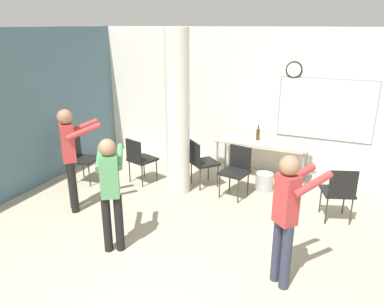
{
  "coord_description": "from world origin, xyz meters",
  "views": [
    {
      "loc": [
        1.71,
        -2.19,
        2.85
      ],
      "look_at": [
        -0.23,
        2.26,
        1.16
      ],
      "focal_mm": 35.0,
      "sensor_mm": 36.0,
      "label": 1
    }
  ],
  "objects_px": {
    "bottle_on_table": "(258,134)",
    "chair_by_left_wall": "(81,156)",
    "chair_near_pillar": "(140,157)",
    "folding_table": "(262,144)",
    "person_playing_side": "(287,211)",
    "person_watching_back": "(71,153)",
    "chair_mid_room": "(339,190)",
    "chair_table_front": "(236,168)",
    "chair_table_left": "(201,160)",
    "person_playing_front": "(110,187)"
  },
  "relations": [
    {
      "from": "chair_mid_room",
      "to": "person_playing_front",
      "type": "distance_m",
      "value": 3.33
    },
    {
      "from": "chair_near_pillar",
      "to": "person_playing_front",
      "type": "bearing_deg",
      "value": -67.92
    },
    {
      "from": "chair_near_pillar",
      "to": "chair_table_front",
      "type": "bearing_deg",
      "value": 6.26
    },
    {
      "from": "bottle_on_table",
      "to": "chair_table_left",
      "type": "bearing_deg",
      "value": -133.59
    },
    {
      "from": "bottle_on_table",
      "to": "chair_near_pillar",
      "type": "xyz_separation_m",
      "value": [
        -1.92,
        -1.17,
        -0.35
      ]
    },
    {
      "from": "folding_table",
      "to": "bottle_on_table",
      "type": "xyz_separation_m",
      "value": [
        -0.1,
        0.05,
        0.17
      ]
    },
    {
      "from": "chair_mid_room",
      "to": "person_playing_side",
      "type": "distance_m",
      "value": 1.9
    },
    {
      "from": "folding_table",
      "to": "chair_mid_room",
      "type": "height_order",
      "value": "chair_mid_room"
    },
    {
      "from": "person_watching_back",
      "to": "person_playing_front",
      "type": "xyz_separation_m",
      "value": [
        1.23,
        -0.7,
        -0.06
      ]
    },
    {
      "from": "folding_table",
      "to": "chair_mid_room",
      "type": "bearing_deg",
      "value": -39.06
    },
    {
      "from": "folding_table",
      "to": "chair_near_pillar",
      "type": "height_order",
      "value": "chair_near_pillar"
    },
    {
      "from": "person_playing_side",
      "to": "chair_table_front",
      "type": "bearing_deg",
      "value": 120.11
    },
    {
      "from": "chair_table_front",
      "to": "bottle_on_table",
      "type": "bearing_deg",
      "value": 83.62
    },
    {
      "from": "bottle_on_table",
      "to": "chair_by_left_wall",
      "type": "height_order",
      "value": "bottle_on_table"
    },
    {
      "from": "bottle_on_table",
      "to": "chair_by_left_wall",
      "type": "xyz_separation_m",
      "value": [
        -2.95,
        -1.55,
        -0.35
      ]
    },
    {
      "from": "chair_mid_room",
      "to": "person_playing_side",
      "type": "bearing_deg",
      "value": -105.03
    },
    {
      "from": "folding_table",
      "to": "person_playing_side",
      "type": "relative_size",
      "value": 1.1
    },
    {
      "from": "chair_mid_room",
      "to": "person_playing_side",
      "type": "relative_size",
      "value": 0.55
    },
    {
      "from": "person_playing_side",
      "to": "person_watching_back",
      "type": "distance_m",
      "value": 3.43
    },
    {
      "from": "chair_table_left",
      "to": "person_playing_side",
      "type": "distance_m",
      "value": 2.91
    },
    {
      "from": "chair_by_left_wall",
      "to": "chair_mid_room",
      "type": "height_order",
      "value": "same"
    },
    {
      "from": "folding_table",
      "to": "chair_table_front",
      "type": "relative_size",
      "value": 1.99
    },
    {
      "from": "chair_near_pillar",
      "to": "person_playing_front",
      "type": "distance_m",
      "value": 2.24
    },
    {
      "from": "chair_table_front",
      "to": "chair_by_left_wall",
      "type": "bearing_deg",
      "value": -168.51
    },
    {
      "from": "chair_by_left_wall",
      "to": "chair_near_pillar",
      "type": "relative_size",
      "value": 1.0
    },
    {
      "from": "folding_table",
      "to": "person_watching_back",
      "type": "relative_size",
      "value": 1.05
    },
    {
      "from": "chair_near_pillar",
      "to": "chair_table_left",
      "type": "height_order",
      "value": "same"
    },
    {
      "from": "chair_mid_room",
      "to": "person_playing_front",
      "type": "height_order",
      "value": "person_playing_front"
    },
    {
      "from": "chair_near_pillar",
      "to": "person_playing_front",
      "type": "xyz_separation_m",
      "value": [
        0.83,
        -2.04,
        0.4
      ]
    },
    {
      "from": "chair_near_pillar",
      "to": "person_playing_front",
      "type": "relative_size",
      "value": 0.56
    },
    {
      "from": "person_playing_front",
      "to": "chair_table_left",
      "type": "bearing_deg",
      "value": 83.35
    },
    {
      "from": "chair_table_left",
      "to": "person_playing_front",
      "type": "bearing_deg",
      "value": -96.65
    },
    {
      "from": "folding_table",
      "to": "chair_mid_room",
      "type": "xyz_separation_m",
      "value": [
        1.46,
        -1.18,
        -0.19
      ]
    },
    {
      "from": "chair_mid_room",
      "to": "chair_table_front",
      "type": "relative_size",
      "value": 1.0
    },
    {
      "from": "person_watching_back",
      "to": "chair_table_front",
      "type": "bearing_deg",
      "value": 34.88
    },
    {
      "from": "chair_near_pillar",
      "to": "bottle_on_table",
      "type": "bearing_deg",
      "value": 31.48
    },
    {
      "from": "chair_near_pillar",
      "to": "chair_table_left",
      "type": "bearing_deg",
      "value": 16.07
    },
    {
      "from": "chair_near_pillar",
      "to": "person_watching_back",
      "type": "bearing_deg",
      "value": -106.55
    },
    {
      "from": "chair_mid_room",
      "to": "chair_table_front",
      "type": "xyz_separation_m",
      "value": [
        -1.67,
        0.26,
        0.0
      ]
    },
    {
      "from": "person_playing_side",
      "to": "person_watching_back",
      "type": "height_order",
      "value": "person_watching_back"
    },
    {
      "from": "chair_by_left_wall",
      "to": "person_playing_front",
      "type": "relative_size",
      "value": 0.56
    },
    {
      "from": "chair_by_left_wall",
      "to": "chair_table_left",
      "type": "height_order",
      "value": "same"
    },
    {
      "from": "folding_table",
      "to": "person_watching_back",
      "type": "bearing_deg",
      "value": -134.5
    },
    {
      "from": "bottle_on_table",
      "to": "chair_table_left",
      "type": "relative_size",
      "value": 0.34
    },
    {
      "from": "bottle_on_table",
      "to": "chair_table_front",
      "type": "height_order",
      "value": "bottle_on_table"
    },
    {
      "from": "bottle_on_table",
      "to": "chair_mid_room",
      "type": "relative_size",
      "value": 0.34
    },
    {
      "from": "chair_mid_room",
      "to": "chair_by_left_wall",
      "type": "bearing_deg",
      "value": -175.93
    },
    {
      "from": "chair_mid_room",
      "to": "chair_near_pillar",
      "type": "distance_m",
      "value": 3.48
    },
    {
      "from": "bottle_on_table",
      "to": "person_playing_front",
      "type": "distance_m",
      "value": 3.39
    },
    {
      "from": "person_playing_side",
      "to": "chair_near_pillar",
      "type": "bearing_deg",
      "value": 148.3
    }
  ]
}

